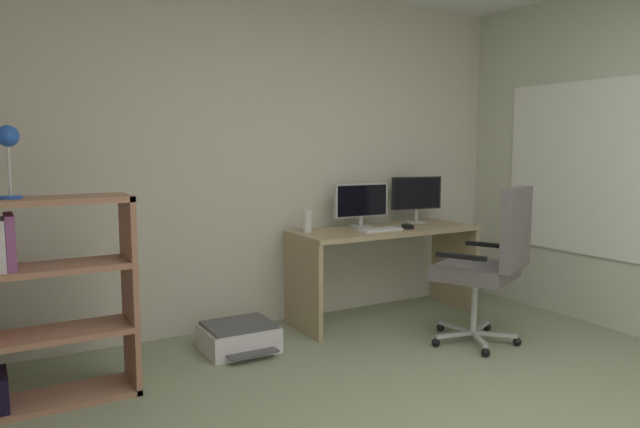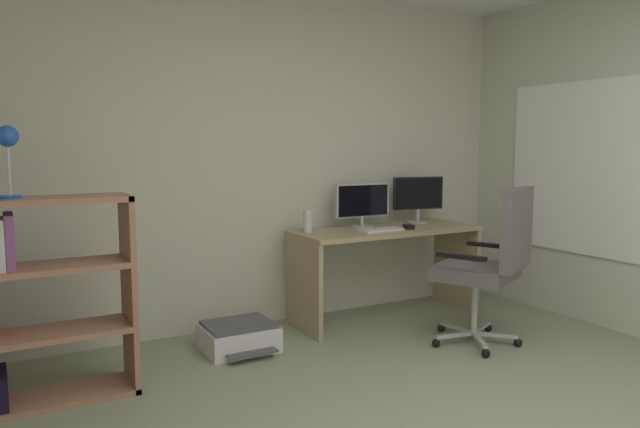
{
  "view_description": "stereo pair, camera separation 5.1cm",
  "coord_description": "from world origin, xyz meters",
  "px_view_note": "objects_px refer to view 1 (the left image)",
  "views": [
    {
      "loc": [
        -1.9,
        -1.5,
        1.4
      ],
      "look_at": [
        0.11,
        2.0,
        0.92
      ],
      "focal_mm": 33.28,
      "sensor_mm": 36.0,
      "label": 1
    },
    {
      "loc": [
        -1.86,
        -1.53,
        1.4
      ],
      "look_at": [
        0.11,
        2.0,
        0.92
      ],
      "focal_mm": 33.28,
      "sensor_mm": 36.0,
      "label": 2
    }
  ],
  "objects_px": {
    "desktop_speaker": "(307,221)",
    "bookshelf": "(18,307)",
    "computer_mouse": "(408,227)",
    "desk_lamp": "(8,145)",
    "keyboard": "(380,230)",
    "monitor_secondary": "(416,195)",
    "printer": "(239,337)",
    "desk": "(384,251)",
    "office_chair": "(490,259)",
    "monitor_main": "(361,202)"
  },
  "relations": [
    {
      "from": "desk",
      "to": "office_chair",
      "type": "bearing_deg",
      "value": -75.15
    },
    {
      "from": "bookshelf",
      "to": "desk_lamp",
      "type": "relative_size",
      "value": 2.99
    },
    {
      "from": "desktop_speaker",
      "to": "bookshelf",
      "type": "bearing_deg",
      "value": -165.89
    },
    {
      "from": "desk",
      "to": "monitor_main",
      "type": "relative_size",
      "value": 3.15
    },
    {
      "from": "desktop_speaker",
      "to": "bookshelf",
      "type": "relative_size",
      "value": 0.15
    },
    {
      "from": "computer_mouse",
      "to": "desk_lamp",
      "type": "relative_size",
      "value": 0.27
    },
    {
      "from": "desktop_speaker",
      "to": "printer",
      "type": "xyz_separation_m",
      "value": [
        -0.66,
        -0.24,
        -0.73
      ]
    },
    {
      "from": "office_chair",
      "to": "printer",
      "type": "distance_m",
      "value": 1.81
    },
    {
      "from": "keyboard",
      "to": "desktop_speaker",
      "type": "bearing_deg",
      "value": 157.44
    },
    {
      "from": "desk_lamp",
      "to": "printer",
      "type": "relative_size",
      "value": 0.78
    },
    {
      "from": "computer_mouse",
      "to": "office_chair",
      "type": "distance_m",
      "value": 0.8
    },
    {
      "from": "monitor_secondary",
      "to": "printer",
      "type": "distance_m",
      "value": 1.98
    },
    {
      "from": "office_chair",
      "to": "printer",
      "type": "relative_size",
      "value": 2.31
    },
    {
      "from": "desktop_speaker",
      "to": "office_chair",
      "type": "height_order",
      "value": "office_chair"
    },
    {
      "from": "monitor_main",
      "to": "desk_lamp",
      "type": "height_order",
      "value": "desk_lamp"
    },
    {
      "from": "monitor_secondary",
      "to": "desk_lamp",
      "type": "relative_size",
      "value": 1.21
    },
    {
      "from": "keyboard",
      "to": "printer",
      "type": "xyz_separation_m",
      "value": [
        -1.19,
        -0.03,
        -0.65
      ]
    },
    {
      "from": "office_chair",
      "to": "monitor_main",
      "type": "bearing_deg",
      "value": 109.11
    },
    {
      "from": "monitor_secondary",
      "to": "printer",
      "type": "relative_size",
      "value": 0.94
    },
    {
      "from": "monitor_main",
      "to": "computer_mouse",
      "type": "height_order",
      "value": "monitor_main"
    },
    {
      "from": "desk",
      "to": "monitor_secondary",
      "type": "distance_m",
      "value": 0.63
    },
    {
      "from": "monitor_main",
      "to": "desk_lamp",
      "type": "distance_m",
      "value": 2.62
    },
    {
      "from": "monitor_main",
      "to": "monitor_secondary",
      "type": "xyz_separation_m",
      "value": [
        0.57,
        0.0,
        0.03
      ]
    },
    {
      "from": "monitor_secondary",
      "to": "keyboard",
      "type": "height_order",
      "value": "monitor_secondary"
    },
    {
      "from": "keyboard",
      "to": "desk_lamp",
      "type": "bearing_deg",
      "value": -173.85
    },
    {
      "from": "keyboard",
      "to": "bookshelf",
      "type": "xyz_separation_m",
      "value": [
        -2.53,
        -0.29,
        -0.19
      ]
    },
    {
      "from": "desk",
      "to": "bookshelf",
      "type": "distance_m",
      "value": 2.68
    },
    {
      "from": "bookshelf",
      "to": "desk_lamp",
      "type": "height_order",
      "value": "desk_lamp"
    },
    {
      "from": "printer",
      "to": "computer_mouse",
      "type": "bearing_deg",
      "value": 0.42
    },
    {
      "from": "monitor_secondary",
      "to": "desktop_speaker",
      "type": "height_order",
      "value": "monitor_secondary"
    },
    {
      "from": "desktop_speaker",
      "to": "desk_lamp",
      "type": "height_order",
      "value": "desk_lamp"
    },
    {
      "from": "desktop_speaker",
      "to": "computer_mouse",
      "type": "bearing_deg",
      "value": -16.6
    },
    {
      "from": "desk",
      "to": "desk_lamp",
      "type": "bearing_deg",
      "value": -171.46
    },
    {
      "from": "desk_lamp",
      "to": "bookshelf",
      "type": "bearing_deg",
      "value": 136.76
    },
    {
      "from": "desk",
      "to": "monitor_main",
      "type": "distance_m",
      "value": 0.44
    },
    {
      "from": "keyboard",
      "to": "desktop_speaker",
      "type": "relative_size",
      "value": 2.0
    },
    {
      "from": "keyboard",
      "to": "desktop_speaker",
      "type": "height_order",
      "value": "desktop_speaker"
    },
    {
      "from": "keyboard",
      "to": "bookshelf",
      "type": "height_order",
      "value": "bookshelf"
    },
    {
      "from": "desktop_speaker",
      "to": "keyboard",
      "type": "bearing_deg",
      "value": -22.25
    },
    {
      "from": "keyboard",
      "to": "bookshelf",
      "type": "distance_m",
      "value": 2.55
    },
    {
      "from": "bookshelf",
      "to": "computer_mouse",
      "type": "bearing_deg",
      "value": 5.54
    },
    {
      "from": "office_chair",
      "to": "desk",
      "type": "bearing_deg",
      "value": 104.85
    },
    {
      "from": "bookshelf",
      "to": "monitor_secondary",
      "type": "bearing_deg",
      "value": 10.09
    },
    {
      "from": "computer_mouse",
      "to": "monitor_secondary",
      "type": "bearing_deg",
      "value": 54.35
    },
    {
      "from": "monitor_secondary",
      "to": "desk_lamp",
      "type": "bearing_deg",
      "value": -169.9
    },
    {
      "from": "monitor_main",
      "to": "printer",
      "type": "distance_m",
      "value": 1.48
    },
    {
      "from": "keyboard",
      "to": "office_chair",
      "type": "distance_m",
      "value": 0.88
    },
    {
      "from": "desk",
      "to": "office_chair",
      "type": "distance_m",
      "value": 0.94
    },
    {
      "from": "computer_mouse",
      "to": "bookshelf",
      "type": "height_order",
      "value": "bookshelf"
    },
    {
      "from": "monitor_main",
      "to": "printer",
      "type": "bearing_deg",
      "value": -166.23
    }
  ]
}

